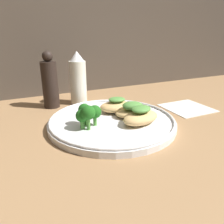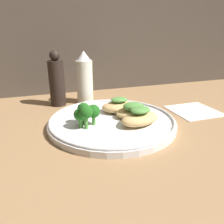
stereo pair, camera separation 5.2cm
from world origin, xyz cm
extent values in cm
cube|color=#936D47|center=(0.00, 0.00, -0.50)|extent=(180.00, 180.00, 1.00)
cylinder|color=white|center=(0.00, 0.00, 0.70)|extent=(30.74, 30.74, 1.40)
torus|color=white|center=(0.00, 0.00, 1.70)|extent=(30.14, 30.14, 0.60)
ellipsoid|color=tan|center=(5.11, -4.82, 2.83)|extent=(10.77, 7.90, 2.85)
ellipsoid|color=#518E3D|center=(5.11, -4.82, 4.96)|extent=(5.70, 5.00, 1.43)
ellipsoid|color=tan|center=(5.25, -0.84, 2.46)|extent=(9.92, 8.06, 2.13)
ellipsoid|color=#518E3D|center=(5.25, -0.84, 4.50)|extent=(6.35, 5.79, 1.95)
ellipsoid|color=tan|center=(3.53, 4.57, 2.79)|extent=(9.95, 7.74, 2.79)
ellipsoid|color=#518E3D|center=(3.53, 4.57, 4.79)|extent=(4.92, 4.19, 1.20)
cylinder|color=#4C8E38|center=(-4.91, -1.37, 2.50)|extent=(0.81, 0.81, 2.20)
sphere|color=#1E5B19|center=(-4.91, -1.37, 4.67)|extent=(3.05, 3.05, 3.05)
cylinder|color=#4C8E38|center=(-6.89, -0.09, 2.75)|extent=(0.82, 0.82, 2.69)
sphere|color=#1E5B19|center=(-6.89, -0.09, 5.06)|extent=(2.78, 2.78, 2.78)
cylinder|color=#4C8E38|center=(-8.07, -1.99, 2.44)|extent=(0.95, 0.95, 2.09)
sphere|color=#1E5B19|center=(-8.07, -1.99, 4.48)|extent=(2.84, 2.84, 2.84)
cylinder|color=#4C8E38|center=(-7.00, -2.94, 2.82)|extent=(0.79, 0.79, 2.85)
sphere|color=#1E5B19|center=(-7.00, -2.94, 5.36)|extent=(3.17, 3.17, 3.17)
cylinder|color=silver|center=(-2.16, 20.13, 6.61)|extent=(5.08, 5.08, 13.23)
cone|color=white|center=(-2.16, 20.13, 14.69)|extent=(4.32, 4.32, 2.91)
cylinder|color=black|center=(-10.66, 20.13, 6.76)|extent=(4.63, 4.63, 13.53)
sphere|color=black|center=(-10.66, 20.13, 15.03)|extent=(3.01, 3.01, 3.01)
cube|color=silver|center=(25.48, 1.58, 0.20)|extent=(12.69, 12.69, 0.40)
camera|label=1|loc=(-20.79, -44.47, 21.72)|focal=35.00mm
camera|label=2|loc=(-15.93, -46.43, 21.72)|focal=35.00mm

